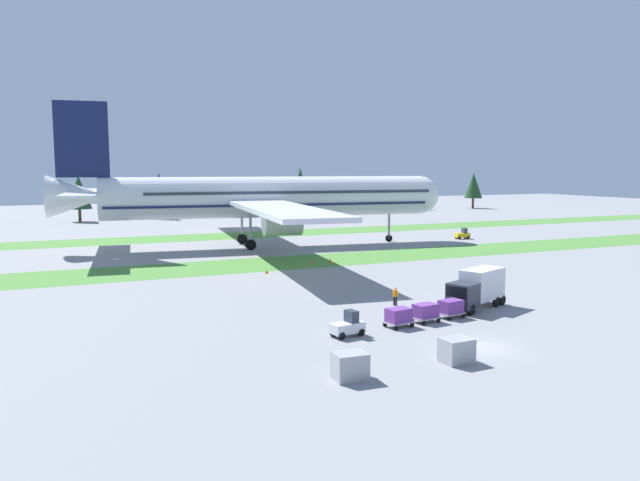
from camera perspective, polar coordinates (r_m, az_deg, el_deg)
ground_plane at (r=46.56m, az=14.77°, el=-9.51°), size 400.00×400.00×0.00m
grass_strip_near at (r=83.70m, az=-4.08°, el=-2.11°), size 320.00×11.73×0.01m
grass_strip_far at (r=117.36m, az=-10.05°, el=0.35°), size 320.00×11.73×0.01m
airliner at (r=101.06m, az=-5.59°, el=4.02°), size 63.82×78.81×22.64m
baggage_tug at (r=47.75m, az=2.60°, el=-7.86°), size 2.76×1.67×1.97m
cargo_dolly_lead at (r=50.72m, az=7.27°, el=-6.92°), size 2.40×1.81×1.55m
cargo_dolly_second at (r=52.59m, az=9.71°, el=-6.47°), size 2.40×1.81×1.55m
cargo_dolly_third at (r=54.54m, az=11.97°, el=-6.04°), size 2.40×1.81×1.55m
catering_truck at (r=58.44m, az=14.29°, el=-4.22°), size 7.31×4.73×3.58m
pushback_tractor at (r=114.94m, az=13.03°, el=0.55°), size 2.74×1.62×1.97m
ground_crew_marshaller at (r=58.45m, az=6.96°, el=-5.06°), size 0.36×0.50×1.74m
uld_container_0 at (r=38.44m, az=2.78°, el=-11.49°), size 2.10×1.72×1.66m
uld_container_1 at (r=42.50m, az=12.48°, el=-9.88°), size 2.07×1.69×1.62m
taxiway_marker_0 at (r=82.63m, az=-0.69°, el=-2.03°), size 0.44×0.44×0.51m
taxiway_marker_1 at (r=75.82m, az=-4.95°, el=-2.86°), size 0.44×0.44×0.47m
taxiway_marker_2 at (r=84.06m, az=0.97°, el=-1.85°), size 0.44×0.44×0.61m
distant_tree_line at (r=163.67m, az=-12.53°, el=4.52°), size 198.54×10.65×12.84m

